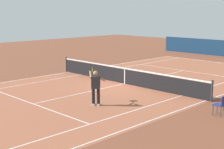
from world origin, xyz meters
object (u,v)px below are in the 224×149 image
Objects in this scene: tennis_ball at (163,88)px; tennis_net at (125,76)px; tennis_player_near at (96,86)px; spectator_chair_7 at (221,104)px.

tennis_net is at bearing -74.37° from tennis_ball.
tennis_player_near is (4.41, 2.27, 0.44)m from tennis_net.
tennis_player_near is at bearing 27.17° from tennis_net.
tennis_net reaches higher than spectator_chair_7.
tennis_net is at bearing -103.66° from spectator_chair_7.
tennis_net is at bearing -152.83° from tennis_player_near.
tennis_ball is at bearing 178.96° from tennis_player_near.
spectator_chair_7 reaches higher than tennis_ball.
tennis_player_near reaches higher than spectator_chair_7.
tennis_net is 13.30× the size of spectator_chair_7.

